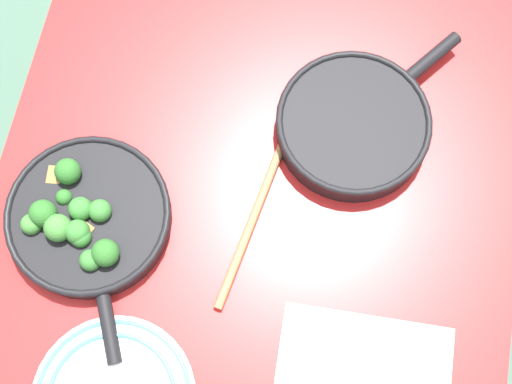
% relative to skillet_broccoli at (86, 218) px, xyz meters
% --- Properties ---
extents(ground_plane, '(14.00, 14.00, 0.00)m').
position_rel_skillet_broccoli_xyz_m(ground_plane, '(-0.10, 0.27, -0.77)').
color(ground_plane, '#476B56').
extents(dining_table_red, '(1.23, 0.90, 0.75)m').
position_rel_skillet_broccoli_xyz_m(dining_table_red, '(-0.10, 0.27, -0.11)').
color(dining_table_red, red).
rests_on(dining_table_red, ground_plane).
extents(skillet_broccoli, '(0.37, 0.28, 0.07)m').
position_rel_skillet_broccoli_xyz_m(skillet_broccoli, '(0.00, 0.00, 0.00)').
color(skillet_broccoli, black).
rests_on(skillet_broccoli, dining_table_red).
extents(skillet_eggs, '(0.34, 0.30, 0.05)m').
position_rel_skillet_broccoli_xyz_m(skillet_eggs, '(-0.25, 0.41, -0.00)').
color(skillet_eggs, black).
rests_on(skillet_eggs, dining_table_red).
extents(wooden_spoon, '(0.41, 0.10, 0.02)m').
position_rel_skillet_broccoli_xyz_m(wooden_spoon, '(-0.15, 0.29, -0.02)').
color(wooden_spoon, '#A87A4C').
rests_on(wooden_spoon, dining_table_red).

